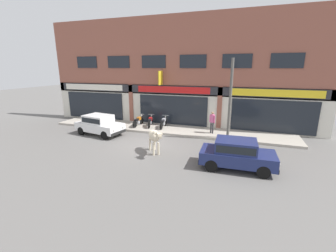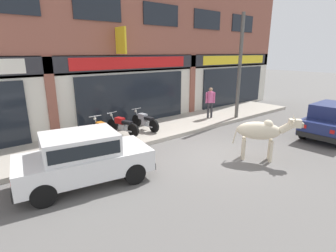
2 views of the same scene
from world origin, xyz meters
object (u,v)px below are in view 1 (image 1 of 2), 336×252
object	(u,v)px
cow	(154,136)
pedestrian	(212,120)
car_1	(237,153)
motorcycle_0	(138,121)
motorcycle_1	(150,122)
utility_pole	(230,100)
car_0	(99,124)
motorcycle_2	(163,123)

from	to	relation	value
cow	pedestrian	size ratio (longest dim) A/B	1.14
car_1	motorcycle_0	distance (m)	9.62
motorcycle_1	pedestrian	world-z (taller)	pedestrian
motorcycle_0	utility_pole	size ratio (longest dim) A/B	0.35
car_0	motorcycle_1	xyz separation A→B (m)	(2.83, 2.87, -0.26)
motorcycle_1	cow	bearing A→B (deg)	-64.25
motorcycle_0	pedestrian	size ratio (longest dim) A/B	1.13
car_1	pedestrian	bearing A→B (deg)	110.26
car_0	motorcycle_0	bearing A→B (deg)	55.53
motorcycle_2	pedestrian	bearing A→B (deg)	-5.54
pedestrian	motorcycle_1	bearing A→B (deg)	175.60
car_1	utility_pole	xyz separation A→B (m)	(-0.74, 4.40, 1.97)
motorcycle_0	car_0	bearing A→B (deg)	-124.47
car_1	utility_pole	world-z (taller)	utility_pole
cow	motorcycle_2	world-z (taller)	cow
cow	motorcycle_0	xyz separation A→B (m)	(-3.40, 4.81, -0.46)
car_0	motorcycle_2	world-z (taller)	car_0
cow	motorcycle_2	distance (m)	5.17
car_0	motorcycle_1	bearing A→B (deg)	45.38
motorcycle_1	utility_pole	size ratio (longest dim) A/B	0.34
car_0	car_1	xyz separation A→B (m)	(9.79, -2.74, 0.00)
cow	utility_pole	size ratio (longest dim) A/B	0.35
car_1	cow	bearing A→B (deg)	172.36
pedestrian	utility_pole	xyz separation A→B (m)	(1.19, -0.82, 1.63)
utility_pole	motorcycle_0	bearing A→B (deg)	171.96
cow	motorcycle_1	xyz separation A→B (m)	(-2.41, 5.00, -0.46)
car_1	motorcycle_2	distance (m)	8.08
motorcycle_2	pedestrian	distance (m)	3.95
motorcycle_0	motorcycle_2	distance (m)	2.14
car_1	motorcycle_0	world-z (taller)	car_1
motorcycle_0	car_1	bearing A→B (deg)	-34.29
cow	utility_pole	xyz separation A→B (m)	(3.81, 3.79, 1.78)
motorcycle_0	motorcycle_1	xyz separation A→B (m)	(0.99, 0.19, 0.00)
car_1	utility_pole	size ratio (longest dim) A/B	0.70
car_0	pedestrian	size ratio (longest dim) A/B	2.37
cow	motorcycle_2	bearing A→B (deg)	104.31
car_0	motorcycle_0	world-z (taller)	car_0
car_0	pedestrian	distance (m)	8.25
motorcycle_2	utility_pole	xyz separation A→B (m)	(5.08, -1.20, 2.23)
motorcycle_0	motorcycle_2	xyz separation A→B (m)	(2.13, 0.18, 0.00)
motorcycle_0	motorcycle_1	world-z (taller)	same
car_0	motorcycle_1	distance (m)	4.04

